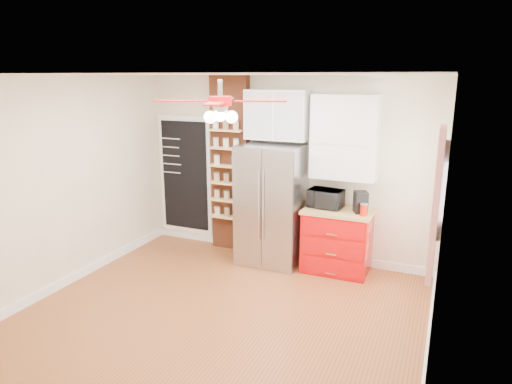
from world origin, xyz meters
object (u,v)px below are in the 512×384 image
at_px(toaster_oven, 326,198).
at_px(pantry_jar_oats, 217,160).
at_px(red_cabinet, 337,240).
at_px(coffee_maker, 361,202).
at_px(ceiling_fan, 220,102).
at_px(fridge, 272,205).
at_px(canister_left, 364,210).

height_order(toaster_oven, pantry_jar_oats, pantry_jar_oats).
distance_m(red_cabinet, coffee_maker, 0.66).
xyz_separation_m(red_cabinet, ceiling_fan, (-0.92, -1.68, 1.97)).
relative_size(red_cabinet, ceiling_fan, 0.67).
xyz_separation_m(toaster_oven, coffee_maker, (0.50, -0.06, 0.02)).
bearing_deg(toaster_oven, coffee_maker, -1.00).
bearing_deg(toaster_oven, fridge, -167.58).
bearing_deg(pantry_jar_oats, toaster_oven, -1.78).
relative_size(ceiling_fan, canister_left, 9.26).
bearing_deg(toaster_oven, red_cabinet, -6.24).
height_order(fridge, pantry_jar_oats, fridge).
distance_m(fridge, pantry_jar_oats, 1.12).
relative_size(red_cabinet, pantry_jar_oats, 6.75).
height_order(ceiling_fan, pantry_jar_oats, ceiling_fan).
xyz_separation_m(red_cabinet, coffee_maker, (0.30, -0.02, 0.59)).
height_order(red_cabinet, pantry_jar_oats, pantry_jar_oats).
distance_m(fridge, canister_left, 1.35).
bearing_deg(canister_left, ceiling_fan, -130.12).
bearing_deg(pantry_jar_oats, canister_left, -6.07).
bearing_deg(fridge, pantry_jar_oats, 171.37).
bearing_deg(canister_left, toaster_oven, 161.43).
bearing_deg(coffee_maker, pantry_jar_oats, 152.38).
relative_size(fridge, coffee_maker, 6.04).
distance_m(red_cabinet, toaster_oven, 0.61).
relative_size(ceiling_fan, coffee_maker, 4.84).
xyz_separation_m(ceiling_fan, pantry_jar_oats, (-1.01, 1.78, -0.98)).
relative_size(fridge, red_cabinet, 1.86).
xyz_separation_m(red_cabinet, pantry_jar_oats, (-1.93, 0.10, 0.99)).
bearing_deg(red_cabinet, toaster_oven, 168.10).
relative_size(toaster_oven, pantry_jar_oats, 3.34).
bearing_deg(red_cabinet, ceiling_fan, -118.71).
bearing_deg(toaster_oven, ceiling_fan, -107.12).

